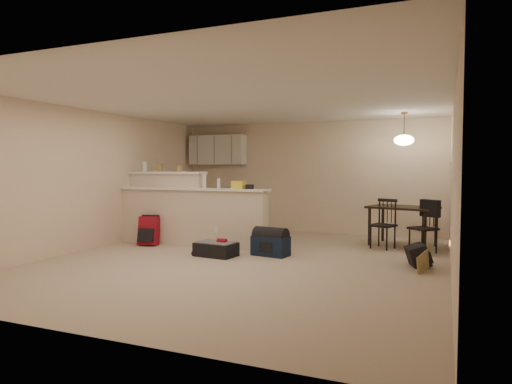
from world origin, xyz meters
The scene contains 21 objects.
room centered at (0.00, 0.00, 1.25)m, with size 7.00×7.02×2.50m.
breakfast_bar centered at (-1.76, 0.98, 0.61)m, with size 3.08×0.58×1.39m.
upper_cabinets centered at (-2.20, 3.32, 1.90)m, with size 1.40×0.34×0.70m, color white.
kitchen_counter centered at (-2.00, 3.19, 0.45)m, with size 1.80×0.60×0.90m, color white.
thermostat centered at (2.98, 1.55, 1.50)m, with size 0.02×0.12×0.12m, color beige.
jar centered at (-2.72, 1.12, 1.49)m, with size 0.10×0.10×0.20m, color silver.
cereal_box centered at (-2.36, 1.12, 1.47)m, with size 0.10×0.07×0.16m, color #947F4C.
small_box centered at (-1.89, 1.12, 1.45)m, with size 0.08×0.06×0.12m, color #947F4C.
bottle_a centered at (-1.22, 0.90, 1.22)m, with size 0.07×0.07×0.26m, color silver.
bottle_b centered at (-0.93, 0.90, 1.18)m, with size 0.06×0.06×0.18m, color silver.
bag_lump centered at (-0.52, 0.90, 1.16)m, with size 0.22×0.18×0.14m, color #947F4C.
pouch centered at (-0.31, 0.90, 1.13)m, with size 0.12×0.10×0.08m, color #947F4C.
dining_table centered at (2.18, 2.38, 0.66)m, with size 1.36×1.08×0.75m.
pendant_lamp centered at (2.18, 2.38, 1.99)m, with size 0.36×0.36×0.62m.
dining_chair_near centered at (1.88, 1.95, 0.45)m, with size 0.39×0.37×0.90m, color black, non-canonical shape.
dining_chair_far centered at (2.57, 1.79, 0.45)m, with size 0.39×0.37×0.89m, color black, non-canonical shape.
suitcase centered at (-0.59, 0.14, 0.11)m, with size 0.66×0.43×0.22m, color black.
red_backpack centered at (-2.26, 0.61, 0.27)m, with size 0.36×0.22×0.54m, color maroon.
navy_duffel centered at (0.23, 0.53, 0.16)m, with size 0.60×0.33×0.33m, color #111D35.
black_daypack centered at (2.55, 0.58, 0.16)m, with size 0.36×0.25×0.32m, color black.
cardboard_sheet centered at (2.64, 0.18, 0.14)m, with size 0.36×0.02×0.28m, color #947F4C.
Camera 1 is at (2.91, -6.53, 1.46)m, focal length 32.00 mm.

